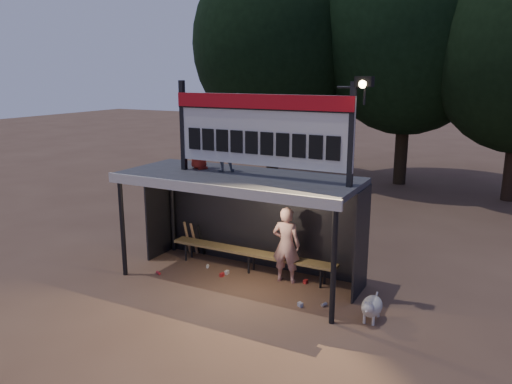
% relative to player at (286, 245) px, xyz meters
% --- Properties ---
extents(ground, '(80.00, 80.00, 0.00)m').
position_rel_player_xyz_m(ground, '(-0.92, -0.41, -0.83)').
color(ground, brown).
rests_on(ground, ground).
extents(player, '(0.64, 0.46, 1.65)m').
position_rel_player_xyz_m(player, '(0.00, 0.00, 0.00)').
color(player, silver).
rests_on(player, ground).
extents(child_a, '(0.59, 0.56, 0.96)m').
position_rel_player_xyz_m(child_a, '(-1.40, -0.20, 1.97)').
color(child_a, slate).
rests_on(child_a, dugout_shelter).
extents(child_b, '(0.64, 0.58, 1.10)m').
position_rel_player_xyz_m(child_b, '(-2.04, -0.17, 2.05)').
color(child_b, '#B3271B').
rests_on(child_b, dugout_shelter).
extents(dugout_shelter, '(5.10, 2.08, 2.32)m').
position_rel_player_xyz_m(dugout_shelter, '(-0.92, -0.17, 1.02)').
color(dugout_shelter, '#38383A').
rests_on(dugout_shelter, ground).
extents(scoreboard_assembly, '(4.10, 0.27, 1.99)m').
position_rel_player_xyz_m(scoreboard_assembly, '(-0.36, -0.42, 2.50)').
color(scoreboard_assembly, black).
rests_on(scoreboard_assembly, dugout_shelter).
extents(bench, '(4.00, 0.35, 0.48)m').
position_rel_player_xyz_m(bench, '(-0.92, 0.14, -0.39)').
color(bench, olive).
rests_on(bench, ground).
extents(tree_left, '(6.46, 6.46, 9.27)m').
position_rel_player_xyz_m(tree_left, '(-4.92, 9.59, 4.69)').
color(tree_left, black).
rests_on(tree_left, ground).
extents(tree_mid, '(7.22, 7.22, 10.36)m').
position_rel_player_xyz_m(tree_mid, '(0.08, 11.09, 5.34)').
color(tree_mid, black).
rests_on(tree_mid, ground).
extents(dog, '(0.36, 0.81, 0.49)m').
position_rel_player_xyz_m(dog, '(2.09, -0.91, -0.55)').
color(dog, beige).
rests_on(dog, ground).
extents(bats, '(0.47, 0.33, 0.84)m').
position_rel_player_xyz_m(bats, '(-2.64, 0.41, -0.40)').
color(bats, '#A37A4C').
rests_on(bats, ground).
extents(litter, '(3.93, 1.17, 0.08)m').
position_rel_player_xyz_m(litter, '(-0.70, -0.48, -0.79)').
color(litter, '#A31C1C').
rests_on(litter, ground).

